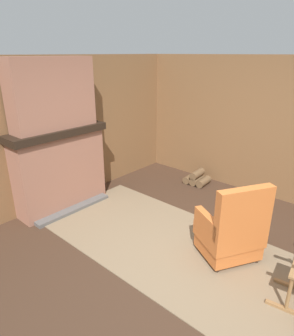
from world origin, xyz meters
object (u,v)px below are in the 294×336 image
Objects in this scene: oil_lamp_vase at (34,125)px; storage_case at (70,121)px; firewood_stack at (197,178)px; armchair at (231,232)px.

oil_lamp_vase is 1.09× the size of storage_case.
storage_case is (-1.20, -1.97, 1.29)m from firewood_stack.
armchair reaches higher than firewood_stack.
oil_lamp_vase is (-2.77, -0.90, 1.05)m from armchair.
armchair is 4.16× the size of storage_case.
firewood_stack is 1.87× the size of storage_case.
storage_case is at bearing -121.38° from firewood_stack.
oil_lamp_vase reaches higher than storage_case.
firewood_stack is at bearing 65.02° from oil_lamp_vase.
armchair is at bearing -47.22° from firewood_stack.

